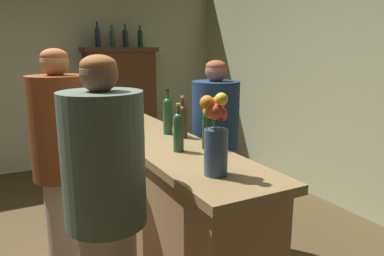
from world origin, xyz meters
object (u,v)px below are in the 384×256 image
(wine_bottle_chardonnay, at_px, (208,127))
(wine_bottle_syrah, at_px, (105,100))
(display_bottle_midright, at_px, (140,37))
(display_bottle_midleft, at_px, (112,37))
(wine_glass_mid, at_px, (132,121))
(display_bottle_left, at_px, (98,36))
(patron_in_grey, at_px, (63,169))
(bar_counter, at_px, (149,195))
(bartender, at_px, (215,149))
(patron_tall, at_px, (106,214))
(wine_bottle_pinot, at_px, (178,130))
(wine_bottle_riesling, at_px, (168,114))
(wine_bottle_malbec, at_px, (121,109))
(display_bottle_center, at_px, (125,37))
(wine_bottle_merlot, at_px, (183,120))
(display_cabinet, at_px, (121,104))
(wine_glass_front, at_px, (95,102))
(flower_arrangement, at_px, (216,135))
(cheese_plate, at_px, (94,109))

(wine_bottle_chardonnay, distance_m, wine_bottle_syrah, 1.54)
(wine_bottle_chardonnay, xyz_separation_m, display_bottle_midright, (0.75, 3.24, 0.65))
(wine_bottle_chardonnay, relative_size, display_bottle_midleft, 0.95)
(wine_glass_mid, xyz_separation_m, display_bottle_left, (0.45, 2.72, 0.68))
(wine_bottle_chardonnay, bearing_deg, wine_bottle_syrah, 99.66)
(patron_in_grey, bearing_deg, display_bottle_midleft, 41.56)
(bar_counter, xyz_separation_m, bartender, (0.58, -0.07, 0.33))
(bar_counter, relative_size, patron_tall, 1.70)
(display_bottle_midleft, bearing_deg, wine_bottle_pinot, -99.39)
(wine_bottle_riesling, bearing_deg, bar_counter, 125.54)
(wine_glass_mid, xyz_separation_m, bartender, (0.74, 0.05, -0.32))
(display_bottle_midright, bearing_deg, wine_bottle_malbec, -114.17)
(wine_bottle_malbec, xyz_separation_m, wine_glass_mid, (-0.05, -0.44, -0.02))
(display_bottle_center, height_order, display_bottle_midright, display_bottle_center)
(wine_glass_mid, relative_size, display_bottle_left, 0.48)
(wine_bottle_chardonnay, bearing_deg, wine_bottle_merlot, 91.66)
(wine_glass_mid, bearing_deg, display_cabinet, 74.53)
(wine_glass_front, distance_m, display_bottle_center, 1.89)
(bar_counter, xyz_separation_m, flower_arrangement, (-0.05, -1.10, 0.74))
(flower_arrangement, relative_size, patron_in_grey, 0.25)
(wine_bottle_syrah, xyz_separation_m, patron_tall, (-0.49, -1.83, -0.30))
(flower_arrangement, bearing_deg, wine_glass_front, 92.39)
(patron_tall, distance_m, bartender, 1.46)
(patron_in_grey, bearing_deg, wine_bottle_chardonnay, -53.95)
(wine_glass_front, bearing_deg, display_cabinet, 64.59)
(wine_glass_front, height_order, cheese_plate, wine_glass_front)
(wine_bottle_riesling, relative_size, display_bottle_midright, 1.07)
(flower_arrangement, bearing_deg, bar_counter, 87.31)
(display_cabinet, relative_size, patron_tall, 1.02)
(wine_glass_mid, height_order, display_bottle_center, display_bottle_center)
(wine_bottle_malbec, relative_size, flower_arrangement, 0.75)
(flower_arrangement, height_order, bartender, bartender)
(display_cabinet, distance_m, cheese_plate, 1.53)
(wine_bottle_riesling, relative_size, wine_glass_mid, 2.04)
(wine_glass_mid, bearing_deg, display_bottle_left, 80.52)
(wine_glass_front, distance_m, bartender, 1.36)
(display_bottle_midright, bearing_deg, wine_bottle_merlot, -104.62)
(wine_bottle_pinot, relative_size, wine_bottle_malbec, 0.95)
(patron_in_grey, bearing_deg, display_bottle_left, 45.31)
(wine_bottle_riesling, bearing_deg, display_cabinet, 80.02)
(display_bottle_left, bearing_deg, flower_arrangement, -95.37)
(wine_bottle_malbec, bearing_deg, wine_bottle_riesling, -65.80)
(display_cabinet, bearing_deg, wine_bottle_malbec, -107.07)
(wine_bottle_riesling, xyz_separation_m, flower_arrangement, (-0.16, -0.94, 0.06))
(wine_bottle_riesling, distance_m, cheese_plate, 1.42)
(display_cabinet, relative_size, wine_bottle_riesling, 5.07)
(wine_bottle_riesling, xyz_separation_m, wine_bottle_syrah, (-0.20, 1.03, -0.01))
(display_cabinet, xyz_separation_m, wine_bottle_pinot, (-0.62, -3.21, 0.31))
(display_bottle_midleft, bearing_deg, display_bottle_center, -0.00)
(display_bottle_center, bearing_deg, wine_bottle_malbec, -109.32)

